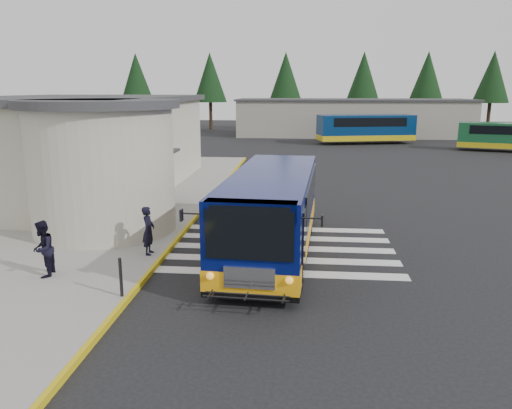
# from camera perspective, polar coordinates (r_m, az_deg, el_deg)

# --- Properties ---
(ground) EXTENTS (140.00, 140.00, 0.00)m
(ground) POSITION_cam_1_polar(r_m,az_deg,el_deg) (17.93, 4.03, -4.25)
(ground) COLOR black
(ground) RESTS_ON ground
(sidewalk) EXTENTS (10.00, 34.00, 0.15)m
(sidewalk) POSITION_cam_1_polar(r_m,az_deg,el_deg) (23.67, -18.06, -0.40)
(sidewalk) COLOR gray
(sidewalk) RESTS_ON ground
(curb_strip) EXTENTS (0.12, 34.00, 0.16)m
(curb_strip) POSITION_cam_1_polar(r_m,az_deg,el_deg) (22.19, -6.23, -0.68)
(curb_strip) COLOR gold
(curb_strip) RESTS_ON ground
(station_building) EXTENTS (12.70, 18.70, 4.80)m
(station_building) POSITION_cam_1_polar(r_m,az_deg,el_deg) (26.63, -19.66, 6.37)
(station_building) COLOR #BBB39E
(station_building) RESTS_ON ground
(crosswalk) EXTENTS (8.00, 5.35, 0.01)m
(crosswalk) POSITION_cam_1_polar(r_m,az_deg,el_deg) (17.18, 2.29, -4.98)
(crosswalk) COLOR silver
(crosswalk) RESTS_ON ground
(depot_building) EXTENTS (26.40, 8.40, 4.20)m
(depot_building) POSITION_cam_1_polar(r_m,az_deg,el_deg) (59.47, 10.92, 9.75)
(depot_building) COLOR gray
(depot_building) RESTS_ON ground
(tree_line) EXTENTS (58.40, 4.40, 10.00)m
(tree_line) POSITION_cam_1_polar(r_m,az_deg,el_deg) (67.39, 10.69, 14.10)
(tree_line) COLOR black
(tree_line) RESTS_ON ground
(transit_bus) EXTENTS (3.51, 9.69, 2.70)m
(transit_bus) POSITION_cam_1_polar(r_m,az_deg,el_deg) (16.30, 1.78, -1.28)
(transit_bus) COLOR #070F56
(transit_bus) RESTS_ON ground
(pedestrian_a) EXTENTS (0.40, 0.58, 1.56)m
(pedestrian_a) POSITION_cam_1_polar(r_m,az_deg,el_deg) (16.26, -12.19, -2.92)
(pedestrian_a) COLOR black
(pedestrian_a) RESTS_ON sidewalk
(pedestrian_b) EXTENTS (0.73, 0.88, 1.61)m
(pedestrian_b) POSITION_cam_1_polar(r_m,az_deg,el_deg) (15.25, -23.19, -4.68)
(pedestrian_b) COLOR black
(pedestrian_b) RESTS_ON sidewalk
(bollard) EXTENTS (0.08, 0.08, 1.03)m
(bollard) POSITION_cam_1_polar(r_m,az_deg,el_deg) (13.25, -15.19, -8.02)
(bollard) COLOR black
(bollard) RESTS_ON sidewalk
(far_bus_a) EXTENTS (9.78, 4.72, 2.43)m
(far_bus_a) POSITION_cam_1_polar(r_m,az_deg,el_deg) (51.04, 12.42, 8.57)
(far_bus_a) COLOR #062550
(far_bus_a) RESTS_ON ground
(far_bus_b) EXTENTS (8.50, 4.69, 2.11)m
(far_bus_b) POSITION_cam_1_polar(r_m,az_deg,el_deg) (48.68, 26.92, 7.02)
(far_bus_b) COLOR #15502B
(far_bus_b) RESTS_ON ground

